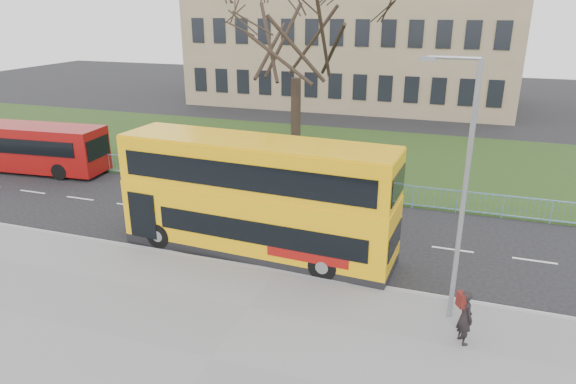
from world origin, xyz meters
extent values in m
plane|color=black|center=(0.00, 0.00, 0.00)|extent=(120.00, 120.00, 0.00)
cube|color=slate|center=(0.00, -6.75, 0.06)|extent=(80.00, 10.50, 0.12)
cube|color=gray|center=(0.00, -1.55, 0.07)|extent=(80.00, 0.20, 0.14)
cube|color=#213C16|center=(0.00, 14.30, 0.04)|extent=(80.00, 15.40, 0.08)
cube|color=#857454|center=(-5.00, 35.00, 7.00)|extent=(30.00, 15.00, 14.00)
cube|color=#FEB50A|center=(-1.30, -0.13, 1.35)|extent=(10.75, 3.17, 1.97)
cube|color=#FEB50A|center=(-1.30, -0.13, 2.51)|extent=(10.75, 3.17, 0.34)
cube|color=#FEB50A|center=(-1.30, -0.13, 3.57)|extent=(10.70, 3.11, 1.77)
cube|color=black|center=(-0.77, -1.44, 1.43)|extent=(8.18, 0.54, 0.86)
cube|color=black|center=(-1.37, -1.39, 3.48)|extent=(9.75, 0.63, 0.96)
cylinder|color=black|center=(-5.15, -1.05, 0.53)|extent=(1.07, 0.35, 1.05)
cylinder|color=black|center=(1.71, -1.46, 0.53)|extent=(1.07, 0.35, 1.05)
cube|color=maroon|center=(-18.37, 5.40, 1.45)|extent=(10.47, 3.15, 2.53)
cube|color=black|center=(-18.28, 4.21, 1.78)|extent=(8.88, 0.74, 0.84)
cylinder|color=black|center=(-15.02, 4.58, 0.47)|extent=(0.95, 0.32, 0.94)
imported|color=black|center=(6.45, -3.82, 0.94)|extent=(0.64, 0.71, 1.64)
cylinder|color=gray|center=(6.06, -2.59, 3.99)|extent=(0.15, 0.15, 7.73)
cylinder|color=gray|center=(5.38, -2.57, 7.85)|extent=(1.36, 0.14, 0.10)
cube|color=gray|center=(4.70, -2.55, 7.80)|extent=(0.44, 0.19, 0.12)
camera|label=1|loc=(5.69, -17.03, 9.12)|focal=32.00mm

